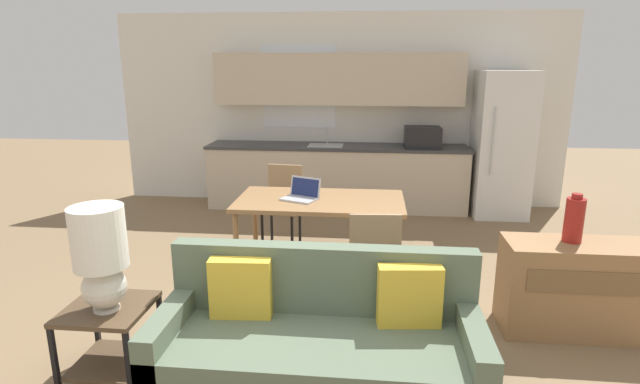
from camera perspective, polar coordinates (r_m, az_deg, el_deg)
The scene contains 12 objects.
wall_back at distance 7.28m, azimuth 2.10°, elevation 9.33°, with size 6.40×0.07×2.70m.
kitchen_counter at distance 7.04m, azimuth 2.11°, elevation 4.95°, with size 3.63×0.65×2.15m.
refrigerator at distance 7.10m, azimuth 20.04°, elevation 5.14°, with size 0.70×0.78×1.93m.
dining_table at distance 4.79m, azimuth 0.03°, elevation -1.55°, with size 1.59×0.87×0.75m.
couch at distance 3.29m, azimuth -0.11°, elevation -16.33°, with size 2.00×0.80×0.87m.
side_table at distance 3.62m, azimuth -22.91°, elevation -14.27°, with size 0.52×0.52×0.51m.
table_lamp at distance 3.36m, azimuth -23.79°, elevation -6.52°, with size 0.33×0.33×0.68m.
credenza at distance 4.32m, azimuth 26.97°, elevation -9.73°, with size 1.05×0.45×0.72m.
vase at distance 4.17m, azimuth 27.05°, elevation -2.81°, with size 0.14×0.14×0.37m.
dining_chair_near_right at distance 4.06m, azimuth 6.14°, elevation -7.43°, with size 0.45×0.45×0.90m.
dining_chair_far_left at distance 5.63m, azimuth -4.27°, elevation -1.09°, with size 0.46×0.46×0.90m.
laptop at distance 4.78m, azimuth -2.08°, elevation -0.22°, with size 0.39×0.36×0.20m.
Camera 1 is at (0.48, -2.60, 2.03)m, focal length 28.00 mm.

